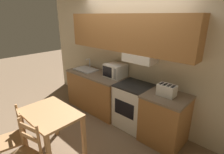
{
  "coord_description": "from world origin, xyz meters",
  "views": [
    {
      "loc": [
        2.16,
        -2.84,
        2.14
      ],
      "look_at": [
        0.05,
        -0.57,
        1.03
      ],
      "focal_mm": 28.0,
      "sensor_mm": 36.0,
      "label": 1
    }
  ],
  "objects_px": {
    "toaster": "(167,90)",
    "chair_left_of_table": "(13,139)",
    "stove_range": "(133,105)",
    "sink_basin": "(86,69)",
    "dining_table": "(51,120)",
    "microwave": "(115,70)"
  },
  "relations": [
    {
      "from": "stove_range",
      "to": "dining_table",
      "type": "relative_size",
      "value": 0.96
    },
    {
      "from": "stove_range",
      "to": "sink_basin",
      "type": "relative_size",
      "value": 1.61
    },
    {
      "from": "microwave",
      "to": "toaster",
      "type": "bearing_deg",
      "value": -5.34
    },
    {
      "from": "stove_range",
      "to": "chair_left_of_table",
      "type": "relative_size",
      "value": 1.0
    },
    {
      "from": "stove_range",
      "to": "dining_table",
      "type": "xyz_separation_m",
      "value": [
        -0.45,
        -1.51,
        0.2
      ]
    },
    {
      "from": "toaster",
      "to": "stove_range",
      "type": "bearing_deg",
      "value": 178.57
    },
    {
      "from": "dining_table",
      "to": "stove_range",
      "type": "bearing_deg",
      "value": 73.33
    },
    {
      "from": "stove_range",
      "to": "microwave",
      "type": "relative_size",
      "value": 2.16
    },
    {
      "from": "toaster",
      "to": "microwave",
      "type": "bearing_deg",
      "value": 174.66
    },
    {
      "from": "dining_table",
      "to": "microwave",
      "type": "bearing_deg",
      "value": 94.43
    },
    {
      "from": "stove_range",
      "to": "sink_basin",
      "type": "xyz_separation_m",
      "value": [
        -1.43,
        -0.02,
        0.46
      ]
    },
    {
      "from": "toaster",
      "to": "chair_left_of_table",
      "type": "height_order",
      "value": "toaster"
    },
    {
      "from": "stove_range",
      "to": "toaster",
      "type": "relative_size",
      "value": 2.96
    },
    {
      "from": "stove_range",
      "to": "toaster",
      "type": "distance_m",
      "value": 0.85
    },
    {
      "from": "chair_left_of_table",
      "to": "toaster",
      "type": "bearing_deg",
      "value": 68.13
    },
    {
      "from": "toaster",
      "to": "dining_table",
      "type": "bearing_deg",
      "value": -126.62
    },
    {
      "from": "toaster",
      "to": "dining_table",
      "type": "xyz_separation_m",
      "value": [
        -1.11,
        -1.49,
        -0.34
      ]
    },
    {
      "from": "microwave",
      "to": "dining_table",
      "type": "xyz_separation_m",
      "value": [
        0.12,
        -1.61,
        -0.39
      ]
    },
    {
      "from": "toaster",
      "to": "chair_left_of_table",
      "type": "distance_m",
      "value": 2.46
    },
    {
      "from": "microwave",
      "to": "toaster",
      "type": "relative_size",
      "value": 1.37
    },
    {
      "from": "stove_range",
      "to": "microwave",
      "type": "bearing_deg",
      "value": 170.27
    },
    {
      "from": "stove_range",
      "to": "chair_left_of_table",
      "type": "xyz_separation_m",
      "value": [
        -0.7,
        -2.0,
        -0.01
      ]
    }
  ]
}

